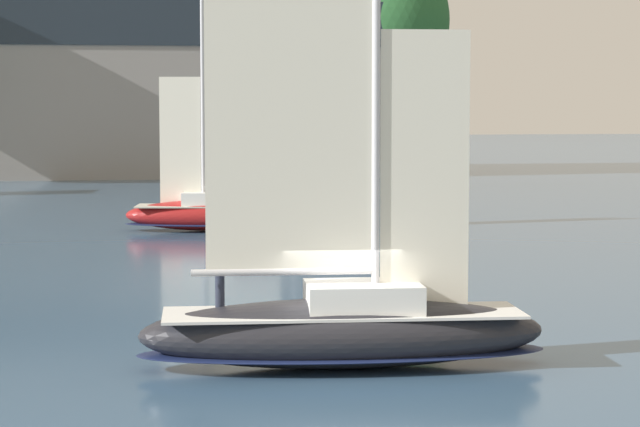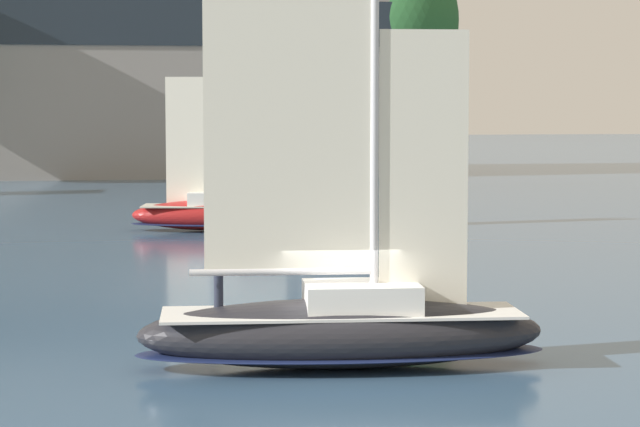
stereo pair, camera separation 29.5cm
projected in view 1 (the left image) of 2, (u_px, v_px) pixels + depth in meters
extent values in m
plane|color=#385675|center=(343.00, 367.00, 26.38)|extent=(400.00, 400.00, 0.00)
cube|color=gray|center=(141.00, 41.00, 97.66)|extent=(42.69, 12.94, 21.07)
cube|color=#1E2833|center=(142.00, 22.00, 91.14)|extent=(38.42, 0.10, 3.37)
cylinder|color=brown|center=(396.00, 116.00, 98.48)|extent=(0.75, 0.75, 9.34)
ellipsoid|color=#285B2D|center=(396.00, 20.00, 97.83)|extent=(8.41, 8.41, 10.28)
ellipsoid|color=#232328|center=(343.00, 333.00, 26.32)|extent=(8.74, 2.95, 1.46)
ellipsoid|color=#19234C|center=(343.00, 352.00, 26.36)|extent=(8.82, 2.98, 0.18)
cube|color=silver|center=(343.00, 313.00, 26.28)|extent=(7.68, 2.50, 0.06)
cube|color=silver|center=(363.00, 297.00, 26.30)|extent=(2.51, 1.83, 0.60)
cylinder|color=silver|center=(376.00, 55.00, 25.88)|extent=(0.17, 0.17, 10.75)
cylinder|color=silver|center=(284.00, 272.00, 26.08)|extent=(3.87, 0.39, 0.15)
cube|color=silver|center=(291.00, 60.00, 25.72)|extent=(3.56, 0.25, 8.82)
cube|color=silver|center=(425.00, 171.00, 26.19)|extent=(1.89, 0.14, 5.91)
cylinder|color=#232838|center=(220.00, 291.00, 26.28)|extent=(0.21, 0.21, 0.85)
cylinder|color=#1E4CA5|center=(220.00, 256.00, 26.21)|extent=(0.36, 0.36, 0.65)
sphere|color=tan|center=(219.00, 235.00, 26.17)|extent=(0.24, 0.24, 0.24)
ellipsoid|color=maroon|center=(218.00, 215.00, 54.86)|extent=(8.44, 3.56, 1.39)
ellipsoid|color=#19234C|center=(218.00, 224.00, 54.89)|extent=(8.52, 3.59, 0.17)
cube|color=#BCB7A8|center=(218.00, 206.00, 54.82)|extent=(7.41, 3.04, 0.06)
cube|color=silver|center=(209.00, 199.00, 54.80)|extent=(2.51, 1.95, 0.57)
cylinder|color=silver|center=(203.00, 89.00, 54.38)|extent=(0.16, 0.16, 10.22)
cylinder|color=silver|center=(245.00, 187.00, 54.75)|extent=(3.66, 0.72, 0.14)
cube|color=silver|center=(241.00, 91.00, 54.39)|extent=(3.35, 0.57, 8.38)
cube|color=silver|center=(180.00, 141.00, 54.57)|extent=(1.78, 0.31, 5.62)
ellipsoid|color=maroon|center=(287.00, 178.00, 81.71)|extent=(6.80, 8.38, 1.45)
ellipsoid|color=#19234C|center=(287.00, 184.00, 81.75)|extent=(6.86, 8.46, 0.17)
cube|color=silver|center=(287.00, 172.00, 81.68)|extent=(5.90, 7.32, 0.06)
cube|color=silver|center=(292.00, 167.00, 81.34)|extent=(2.73, 2.91, 0.60)
cylinder|color=silver|center=(294.00, 90.00, 80.72)|extent=(0.17, 0.17, 10.66)
cylinder|color=silver|center=(275.00, 158.00, 82.49)|extent=(2.29, 3.24, 0.14)
cylinder|color=silver|center=(275.00, 156.00, 82.48)|extent=(2.15, 2.98, 0.23)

